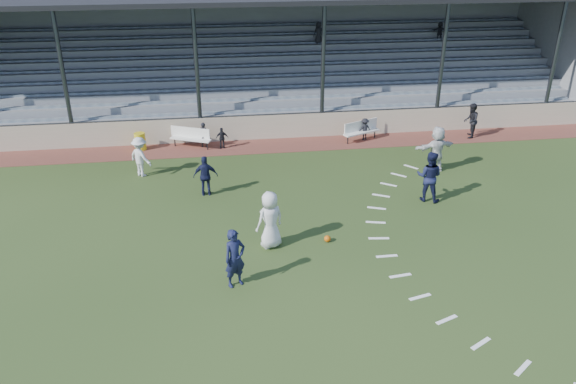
# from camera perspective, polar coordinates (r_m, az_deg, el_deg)

# --- Properties ---
(ground) EXTENTS (90.00, 90.00, 0.00)m
(ground) POSITION_cam_1_polar(r_m,az_deg,el_deg) (17.76, 1.14, -7.22)
(ground) COLOR #2A3E19
(ground) RESTS_ON ground
(cinder_track) EXTENTS (34.00, 2.00, 0.02)m
(cinder_track) POSITION_cam_1_polar(r_m,az_deg,el_deg) (27.13, -2.39, 4.70)
(cinder_track) COLOR brown
(cinder_track) RESTS_ON ground
(retaining_wall) EXTENTS (34.00, 0.18, 1.20)m
(retaining_wall) POSITION_cam_1_polar(r_m,az_deg,el_deg) (27.91, -2.63, 6.58)
(retaining_wall) COLOR #B6A68C
(retaining_wall) RESTS_ON ground
(bench_left) EXTENTS (1.98, 1.27, 0.95)m
(bench_left) POSITION_cam_1_polar(r_m,az_deg,el_deg) (27.17, -9.88, 5.66)
(bench_left) COLOR white
(bench_left) RESTS_ON cinder_track
(bench_right) EXTENTS (1.99, 1.25, 0.95)m
(bench_right) POSITION_cam_1_polar(r_m,az_deg,el_deg) (27.95, 7.44, 6.38)
(bench_right) COLOR white
(bench_right) RESTS_ON cinder_track
(trash_bin) EXTENTS (0.51, 0.51, 0.81)m
(trash_bin) POSITION_cam_1_polar(r_m,az_deg,el_deg) (27.39, -14.78, 5.00)
(trash_bin) COLOR yellow
(trash_bin) RESTS_ON cinder_track
(football) EXTENTS (0.23, 0.23, 0.23)m
(football) POSITION_cam_1_polar(r_m,az_deg,el_deg) (18.88, 4.03, -4.75)
(football) COLOR #C4570B
(football) RESTS_ON ground
(player_white_lead) EXTENTS (1.13, 0.97, 1.95)m
(player_white_lead) POSITION_cam_1_polar(r_m,az_deg,el_deg) (18.18, -1.83, -2.84)
(player_white_lead) COLOR silver
(player_white_lead) RESTS_ON ground
(player_navy_lead) EXTENTS (0.79, 0.68, 1.81)m
(player_navy_lead) POSITION_cam_1_polar(r_m,az_deg,el_deg) (16.36, -5.42, -6.72)
(player_navy_lead) COLOR #141839
(player_navy_lead) RESTS_ON ground
(player_navy_mid) EXTENTS (1.21, 1.13, 1.98)m
(player_navy_mid) POSITION_cam_1_polar(r_m,az_deg,el_deg) (21.95, 14.15, 1.54)
(player_navy_mid) COLOR #141839
(player_navy_mid) RESTS_ON ground
(player_white_wing) EXTENTS (1.24, 1.21, 1.71)m
(player_white_wing) POSITION_cam_1_polar(r_m,az_deg,el_deg) (24.31, -14.76, 3.48)
(player_white_wing) COLOR silver
(player_white_wing) RESTS_ON ground
(player_navy_wing) EXTENTS (0.95, 0.41, 1.62)m
(player_navy_wing) POSITION_cam_1_polar(r_m,az_deg,el_deg) (22.02, -8.37, 1.63)
(player_navy_wing) COLOR #141839
(player_navy_wing) RESTS_ON ground
(player_white_back) EXTENTS (1.95, 0.99, 2.01)m
(player_white_back) POSITION_cam_1_polar(r_m,az_deg,el_deg) (24.75, 14.86, 4.24)
(player_white_back) COLOR silver
(player_white_back) RESTS_ON ground
(official) EXTENTS (0.95, 1.04, 1.73)m
(official) POSITION_cam_1_polar(r_m,az_deg,el_deg) (29.40, 18.09, 6.90)
(official) COLOR black
(official) RESTS_ON cinder_track
(sub_left_near) EXTENTS (0.50, 0.39, 1.23)m
(sub_left_near) POSITION_cam_1_polar(r_m,az_deg,el_deg) (27.04, -8.57, 5.76)
(sub_left_near) COLOR black
(sub_left_near) RESTS_ON cinder_track
(sub_left_far) EXTENTS (0.60, 0.26, 1.01)m
(sub_left_far) POSITION_cam_1_polar(r_m,az_deg,el_deg) (26.81, -6.71, 5.47)
(sub_left_far) COLOR black
(sub_left_far) RESTS_ON cinder_track
(sub_right) EXTENTS (0.76, 0.52, 1.08)m
(sub_right) POSITION_cam_1_polar(r_m,az_deg,el_deg) (28.03, 7.78, 6.37)
(sub_right) COLOR black
(sub_right) RESTS_ON cinder_track
(grandstand) EXTENTS (34.60, 9.00, 6.61)m
(grandstand) POSITION_cam_1_polar(r_m,az_deg,el_deg) (31.99, -3.54, 11.98)
(grandstand) COLOR gray
(grandstand) RESTS_ON ground
(penalty_arc) EXTENTS (3.89, 14.63, 0.01)m
(penalty_arc) POSITION_cam_1_polar(r_m,az_deg,el_deg) (18.78, 13.73, -6.05)
(penalty_arc) COLOR white
(penalty_arc) RESTS_ON ground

